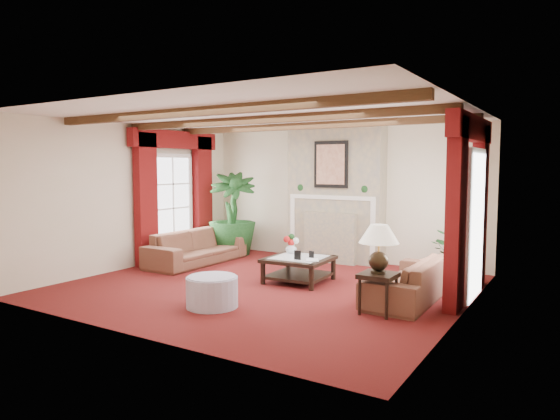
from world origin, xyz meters
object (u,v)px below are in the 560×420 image
Objects in this scene: sofa_left at (196,242)px; coffee_table at (299,270)px; sofa_right at (409,272)px; potted_palm at (232,232)px; side_table at (378,293)px; ottoman at (212,292)px.

coffee_table is (2.49, -0.31, -0.23)m from sofa_left.
sofa_right is 1.90m from coffee_table.
potted_palm is 4.90m from side_table.
potted_palm is at bearing 146.90° from coffee_table.
sofa_left is at bearing -91.52° from potted_palm.
coffee_table is at bearing -93.95° from sofa_right.
side_table is at bearing -30.26° from potted_palm.
potted_palm reaches higher than coffee_table.
coffee_table is 1.41× the size of ottoman.
sofa_right is at bearing -19.75° from potted_palm.
sofa_right is (4.38, -0.43, -0.03)m from sofa_left.
potted_palm is (0.03, 1.13, 0.07)m from sofa_left.
potted_palm reaches higher than sofa_left.
sofa_left is at bearing 170.17° from coffee_table.
side_table is at bearing 23.61° from ottoman.
sofa_left is 1.09× the size of potted_palm.
ottoman reaches higher than coffee_table.
sofa_right is 4.63m from potted_palm.
side_table is 0.76× the size of ottoman.
side_table is (-0.13, -0.90, -0.13)m from sofa_right.
potted_palm is 2.03× the size of coffee_table.
potted_palm is 4.02m from ottoman.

